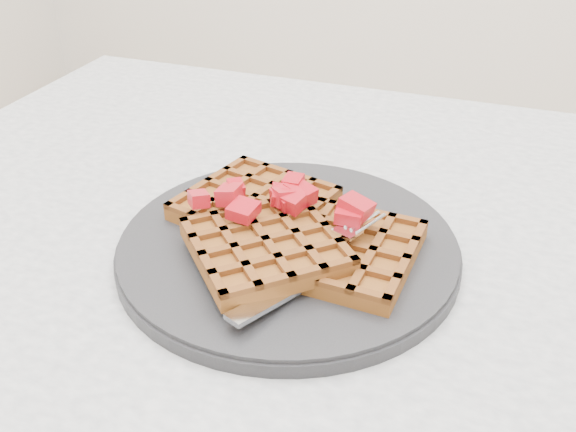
{
  "coord_description": "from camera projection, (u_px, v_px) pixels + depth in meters",
  "views": [
    {
      "loc": [
        0.03,
        -0.47,
        1.08
      ],
      "look_at": [
        -0.13,
        -0.03,
        0.79
      ],
      "focal_mm": 40.0,
      "sensor_mm": 36.0,
      "label": 1
    }
  ],
  "objects": [
    {
      "name": "waffles",
      "position": [
        287.0,
        231.0,
        0.55
      ],
      "size": [
        0.23,
        0.23,
        0.03
      ],
      "color": "brown",
      "rests_on": "plate"
    },
    {
      "name": "fork",
      "position": [
        321.0,
        267.0,
        0.51
      ],
      "size": [
        0.09,
        0.17,
        0.02
      ],
      "primitive_type": null,
      "rotation": [
        0.0,
        0.0,
        -0.41
      ],
      "color": "silver",
      "rests_on": "plate"
    },
    {
      "name": "table",
      "position": [
        421.0,
        362.0,
        0.62
      ],
      "size": [
        1.2,
        0.8,
        0.75
      ],
      "color": "silver",
      "rests_on": "ground"
    },
    {
      "name": "plate",
      "position": [
        288.0,
        247.0,
        0.56
      ],
      "size": [
        0.3,
        0.3,
        0.02
      ],
      "primitive_type": "cylinder",
      "color": "black",
      "rests_on": "table"
    },
    {
      "name": "strawberry_pile",
      "position": [
        288.0,
        202.0,
        0.54
      ],
      "size": [
        0.15,
        0.15,
        0.02
      ],
      "primitive_type": null,
      "color": "maroon",
      "rests_on": "waffles"
    }
  ]
}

